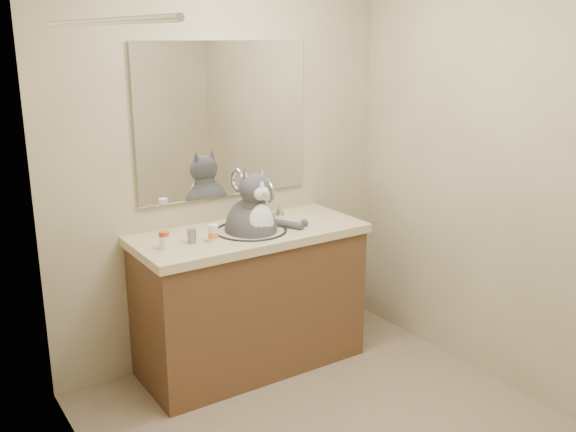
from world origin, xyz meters
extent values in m
cube|color=#BEAF8C|center=(0.00, 1.25, 1.20)|extent=(2.20, 0.01, 2.40)
cube|color=#BEAF8C|center=(-1.10, 0.00, 1.20)|extent=(0.01, 2.50, 2.40)
cube|color=#BEAF8C|center=(1.10, 0.00, 1.20)|extent=(0.01, 2.50, 2.40)
cube|color=brown|center=(0.00, 0.96, 0.40)|extent=(1.30, 0.55, 0.80)
cube|color=beige|center=(0.00, 0.96, 0.83)|extent=(1.34, 0.59, 0.05)
torus|color=black|center=(0.00, 0.94, 0.85)|extent=(0.42, 0.42, 0.02)
ellipsoid|color=white|center=(0.00, 0.94, 0.78)|extent=(0.40, 0.40, 0.15)
cylinder|color=silver|center=(0.17, 1.11, 0.95)|extent=(0.03, 0.03, 0.18)
torus|color=silver|center=(0.17, 1.05, 1.04)|extent=(0.03, 0.16, 0.16)
cone|color=silver|center=(0.30, 1.11, 0.90)|extent=(0.06, 0.06, 0.08)
cube|color=white|center=(0.00, 1.24, 1.45)|extent=(1.10, 0.02, 0.90)
cube|color=beige|center=(-1.05, 0.10, 1.00)|extent=(0.01, 1.20, 1.90)
cylinder|color=silver|center=(-1.05, 0.10, 1.97)|extent=(0.02, 1.30, 0.02)
ellipsoid|color=#46464B|center=(0.00, 0.95, 0.84)|extent=(0.31, 0.34, 0.40)
ellipsoid|color=white|center=(0.01, 0.84, 0.90)|extent=(0.16, 0.09, 0.25)
ellipsoid|color=#46464B|center=(0.00, 0.90, 1.11)|extent=(0.19, 0.16, 0.17)
ellipsoid|color=white|center=(0.01, 0.83, 1.09)|extent=(0.10, 0.05, 0.08)
sphere|color=#D88C8C|center=(0.01, 0.81, 1.10)|extent=(0.02, 0.02, 0.02)
cone|color=#46464B|center=(-0.05, 0.92, 1.19)|extent=(0.08, 0.06, 0.09)
cone|color=#46464B|center=(0.06, 0.92, 1.19)|extent=(0.08, 0.06, 0.09)
cylinder|color=#46464B|center=(0.20, 0.92, 0.87)|extent=(0.16, 0.26, 0.04)
cylinder|color=white|center=(-0.54, 0.92, 0.89)|extent=(0.05, 0.05, 0.07)
cylinder|color=red|center=(-0.54, 0.92, 0.93)|extent=(0.06, 0.06, 0.02)
cylinder|color=white|center=(-0.27, 0.88, 0.89)|extent=(0.07, 0.07, 0.08)
cylinder|color=orange|center=(-0.27, 0.88, 0.89)|extent=(0.07, 0.07, 0.03)
cylinder|color=white|center=(-0.27, 0.88, 0.94)|extent=(0.07, 0.07, 0.02)
cylinder|color=slate|center=(-0.38, 0.93, 0.89)|extent=(0.06, 0.06, 0.08)
camera|label=1|loc=(-1.74, -2.10, 1.93)|focal=40.00mm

